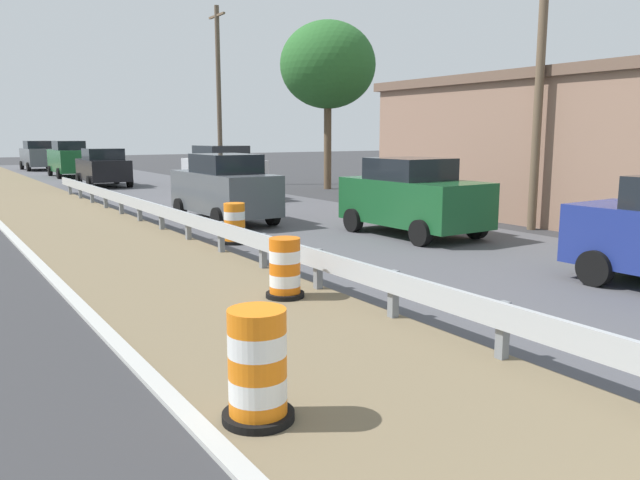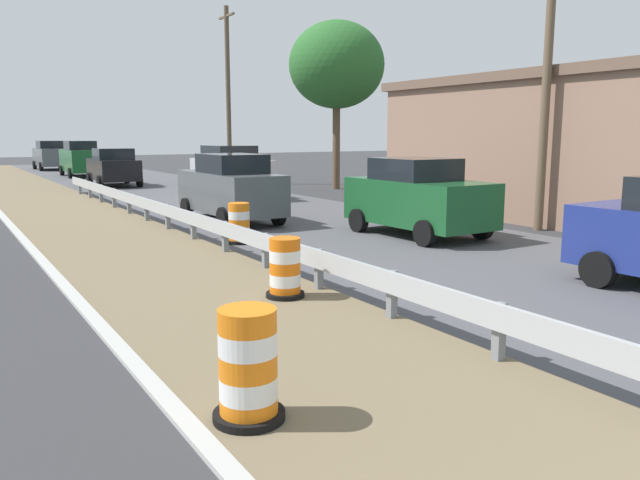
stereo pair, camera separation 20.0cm
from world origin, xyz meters
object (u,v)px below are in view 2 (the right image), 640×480
at_px(traffic_barrel_nearest, 248,370).
at_px(utility_pole_near, 547,72).
at_px(traffic_barrel_mid, 239,225).
at_px(car_mid_far_lane, 418,197).
at_px(car_trailing_far_lane, 80,159).
at_px(utility_pole_mid, 228,94).
at_px(traffic_barrel_close, 285,271).
at_px(car_trailing_near_lane, 231,172).
at_px(car_lead_near_lane, 113,167).
at_px(car_lead_far_lane, 50,155).
at_px(car_distant_b, 230,188).

distance_m(traffic_barrel_nearest, utility_pole_near, 14.06).
xyz_separation_m(traffic_barrel_mid, utility_pole_near, (7.96, -2.44, 3.83)).
bearing_deg(traffic_barrel_mid, car_mid_far_lane, -16.82).
distance_m(car_trailing_far_lane, utility_pole_mid, 12.51).
distance_m(traffic_barrel_close, utility_pole_mid, 24.05).
bearing_deg(utility_pole_near, car_trailing_near_lane, 106.20).
distance_m(car_lead_near_lane, car_lead_far_lane, 17.40).
distance_m(traffic_barrel_mid, utility_pole_near, 9.17).
bearing_deg(traffic_barrel_nearest, traffic_barrel_close, 57.15).
relative_size(traffic_barrel_close, car_distant_b, 0.22).
relative_size(traffic_barrel_mid, utility_pole_near, 0.12).
xyz_separation_m(car_lead_far_lane, car_trailing_far_lane, (0.40, -8.94, 0.04)).
height_order(traffic_barrel_nearest, car_lead_far_lane, car_lead_far_lane).
relative_size(car_lead_far_lane, utility_pole_mid, 0.48).
bearing_deg(utility_pole_near, traffic_barrel_nearest, -151.54).
height_order(car_trailing_near_lane, car_trailing_far_lane, car_trailing_far_lane).
height_order(car_lead_near_lane, car_mid_far_lane, car_mid_far_lane).
relative_size(utility_pole_near, utility_pole_mid, 0.91).
height_order(traffic_barrel_mid, car_lead_far_lane, car_lead_far_lane).
xyz_separation_m(car_lead_near_lane, car_trailing_near_lane, (2.63, -8.89, 0.12)).
distance_m(car_lead_far_lane, car_distant_b, 32.85).
bearing_deg(car_lead_near_lane, traffic_barrel_close, 174.20).
height_order(car_lead_near_lane, utility_pole_near, utility_pole_near).
xyz_separation_m(car_distant_b, utility_pole_near, (6.57, -6.10, 3.25)).
bearing_deg(car_trailing_far_lane, utility_pole_near, -167.36).
height_order(car_mid_far_lane, utility_pole_near, utility_pole_near).
bearing_deg(car_trailing_near_lane, utility_pole_mid, 155.49).
relative_size(traffic_barrel_close, utility_pole_near, 0.12).
relative_size(car_trailing_near_lane, utility_pole_near, 0.54).
bearing_deg(utility_pole_near, car_mid_far_lane, 162.71).
height_order(traffic_barrel_nearest, traffic_barrel_close, traffic_barrel_nearest).
bearing_deg(utility_pole_near, car_lead_far_lane, 99.74).
distance_m(traffic_barrel_close, utility_pole_near, 10.56).
bearing_deg(traffic_barrel_nearest, traffic_barrel_mid, 66.11).
distance_m(traffic_barrel_nearest, car_lead_far_lane, 45.70).
bearing_deg(car_lead_far_lane, car_lead_near_lane, -179.85).
relative_size(car_trailing_near_lane, car_lead_far_lane, 1.02).
xyz_separation_m(car_lead_near_lane, car_trailing_far_lane, (0.03, 8.46, 0.15)).
height_order(traffic_barrel_close, car_lead_far_lane, car_lead_far_lane).
height_order(car_mid_far_lane, utility_pole_mid, utility_pole_mid).
bearing_deg(car_mid_far_lane, car_trailing_near_lane, -179.92).
relative_size(traffic_barrel_nearest, car_mid_far_lane, 0.26).
bearing_deg(traffic_barrel_nearest, utility_pole_near, 28.46).
bearing_deg(traffic_barrel_close, car_trailing_near_lane, 69.34).
relative_size(car_lead_near_lane, car_trailing_far_lane, 0.87).
bearing_deg(car_lead_far_lane, car_trailing_far_lane, -178.50).
distance_m(traffic_barrel_mid, utility_pole_mid, 18.85).
bearing_deg(car_distant_b, car_lead_near_lane, -1.14).
bearing_deg(car_lead_near_lane, car_trailing_far_lane, 1.38).
relative_size(car_trailing_far_lane, utility_pole_mid, 0.53).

